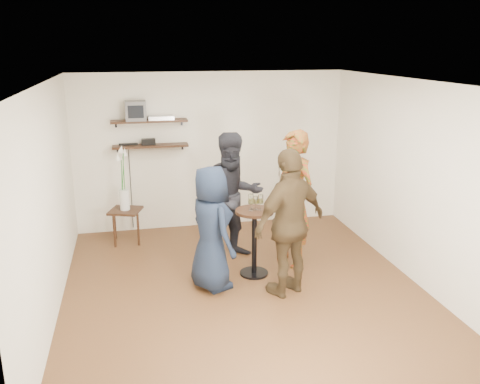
# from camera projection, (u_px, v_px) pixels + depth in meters

# --- Properties ---
(room) EXTENTS (4.58, 5.08, 2.68)m
(room) POSITION_uv_depth(u_px,v_px,m) (244.00, 192.00, 6.15)
(room) COLOR #4D2818
(room) RESTS_ON ground
(shelf_upper) EXTENTS (1.20, 0.25, 0.04)m
(shelf_upper) POSITION_uv_depth(u_px,v_px,m) (149.00, 121.00, 8.02)
(shelf_upper) COLOR black
(shelf_upper) RESTS_ON room
(shelf_lower) EXTENTS (1.20, 0.25, 0.04)m
(shelf_lower) POSITION_uv_depth(u_px,v_px,m) (151.00, 146.00, 8.13)
(shelf_lower) COLOR black
(shelf_lower) RESTS_ON room
(crt_monitor) EXTENTS (0.32, 0.30, 0.30)m
(crt_monitor) POSITION_uv_depth(u_px,v_px,m) (136.00, 111.00, 7.93)
(crt_monitor) COLOR #59595B
(crt_monitor) RESTS_ON shelf_upper
(dvd_deck) EXTENTS (0.40, 0.24, 0.06)m
(dvd_deck) POSITION_uv_depth(u_px,v_px,m) (161.00, 118.00, 8.04)
(dvd_deck) COLOR silver
(dvd_deck) RESTS_ON shelf_upper
(radio) EXTENTS (0.22, 0.10, 0.10)m
(radio) POSITION_uv_depth(u_px,v_px,m) (148.00, 142.00, 8.11)
(radio) COLOR black
(radio) RESTS_ON shelf_lower
(power_strip) EXTENTS (0.30, 0.05, 0.03)m
(power_strip) POSITION_uv_depth(u_px,v_px,m) (128.00, 144.00, 8.10)
(power_strip) COLOR black
(power_strip) RESTS_ON shelf_lower
(side_table) EXTENTS (0.57, 0.57, 0.54)m
(side_table) POSITION_uv_depth(u_px,v_px,m) (126.00, 215.00, 7.93)
(side_table) COLOR black
(side_table) RESTS_ON room
(vase_lilies) EXTENTS (0.20, 0.21, 1.04)m
(vase_lilies) POSITION_uv_depth(u_px,v_px,m) (124.00, 189.00, 7.81)
(vase_lilies) COLOR silver
(vase_lilies) RESTS_ON side_table
(drinks_table) EXTENTS (0.50, 0.50, 0.92)m
(drinks_table) POSITION_uv_depth(u_px,v_px,m) (254.00, 233.00, 6.77)
(drinks_table) COLOR black
(drinks_table) RESTS_ON room
(wine_glass_fl) EXTENTS (0.07, 0.07, 0.22)m
(wine_glass_fl) POSITION_uv_depth(u_px,v_px,m) (251.00, 200.00, 6.60)
(wine_glass_fl) COLOR silver
(wine_glass_fl) RESTS_ON drinks_table
(wine_glass_fr) EXTENTS (0.07, 0.07, 0.21)m
(wine_glass_fr) POSITION_uv_depth(u_px,v_px,m) (261.00, 200.00, 6.62)
(wine_glass_fr) COLOR silver
(wine_glass_fr) RESTS_ON drinks_table
(wine_glass_bl) EXTENTS (0.07, 0.07, 0.20)m
(wine_glass_bl) POSITION_uv_depth(u_px,v_px,m) (251.00, 199.00, 6.69)
(wine_glass_bl) COLOR silver
(wine_glass_bl) RESTS_ON drinks_table
(wine_glass_br) EXTENTS (0.06, 0.06, 0.18)m
(wine_glass_br) POSITION_uv_depth(u_px,v_px,m) (256.00, 201.00, 6.65)
(wine_glass_br) COLOR silver
(wine_glass_br) RESTS_ON drinks_table
(person_plaid) EXTENTS (0.69, 0.82, 1.92)m
(person_plaid) POSITION_uv_depth(u_px,v_px,m) (293.00, 199.00, 7.03)
(person_plaid) COLOR red
(person_plaid) RESTS_ON room
(person_dark) EXTENTS (1.03, 0.88, 1.85)m
(person_dark) POSITION_uv_depth(u_px,v_px,m) (234.00, 197.00, 7.25)
(person_dark) COLOR black
(person_dark) RESTS_ON room
(person_navy) EXTENTS (0.76, 0.91, 1.60)m
(person_navy) POSITION_uv_depth(u_px,v_px,m) (211.00, 228.00, 6.35)
(person_navy) COLOR #161F32
(person_navy) RESTS_ON room
(person_brown) EXTENTS (1.17, 0.89, 1.85)m
(person_brown) POSITION_uv_depth(u_px,v_px,m) (290.00, 223.00, 6.17)
(person_brown) COLOR #41301C
(person_brown) RESTS_ON room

